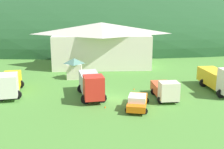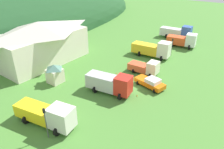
{
  "view_description": "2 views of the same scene",
  "coord_description": "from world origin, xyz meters",
  "px_view_note": "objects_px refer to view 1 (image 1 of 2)",
  "views": [
    {
      "loc": [
        -2.18,
        -32.7,
        11.4
      ],
      "look_at": [
        -0.26,
        2.54,
        2.49
      ],
      "focal_mm": 45.41,
      "sensor_mm": 36.0,
      "label": 1
    },
    {
      "loc": [
        -25.1,
        -15.68,
        17.55
      ],
      "look_at": [
        -0.88,
        2.12,
        1.94
      ],
      "focal_mm": 33.99,
      "sensor_mm": 36.0,
      "label": 2
    }
  ],
  "objects_px": {
    "flatbed_truck_yellow": "(10,83)",
    "service_pickup_orange": "(138,101)",
    "depot_building": "(102,44)",
    "traffic_cone_near_pickup": "(134,90)",
    "heavy_rig_striped": "(221,79)",
    "crane_truck_red": "(91,84)",
    "light_truck_cream": "(165,90)",
    "traffic_cone_mid_row": "(105,108)",
    "play_shed_cream": "(74,68)"
  },
  "relations": [
    {
      "from": "crane_truck_red",
      "to": "traffic_cone_near_pickup",
      "type": "relative_size",
      "value": 15.99
    },
    {
      "from": "crane_truck_red",
      "to": "heavy_rig_striped",
      "type": "relative_size",
      "value": 0.89
    },
    {
      "from": "play_shed_cream",
      "to": "traffic_cone_near_pickup",
      "type": "bearing_deg",
      "value": -37.38
    },
    {
      "from": "flatbed_truck_yellow",
      "to": "service_pickup_orange",
      "type": "relative_size",
      "value": 1.55
    },
    {
      "from": "crane_truck_red",
      "to": "service_pickup_orange",
      "type": "bearing_deg",
      "value": 42.6
    },
    {
      "from": "depot_building",
      "to": "heavy_rig_striped",
      "type": "distance_m",
      "value": 22.97
    },
    {
      "from": "flatbed_truck_yellow",
      "to": "heavy_rig_striped",
      "type": "relative_size",
      "value": 1.01
    },
    {
      "from": "crane_truck_red",
      "to": "depot_building",
      "type": "bearing_deg",
      "value": 165.74
    },
    {
      "from": "traffic_cone_mid_row",
      "to": "service_pickup_orange",
      "type": "bearing_deg",
      "value": -5.06
    },
    {
      "from": "heavy_rig_striped",
      "to": "traffic_cone_near_pickup",
      "type": "distance_m",
      "value": 11.44
    },
    {
      "from": "light_truck_cream",
      "to": "service_pickup_orange",
      "type": "height_order",
      "value": "light_truck_cream"
    },
    {
      "from": "depot_building",
      "to": "heavy_rig_striped",
      "type": "xyz_separation_m",
      "value": [
        15.27,
        -17.0,
        -2.39
      ]
    },
    {
      "from": "play_shed_cream",
      "to": "traffic_cone_near_pickup",
      "type": "height_order",
      "value": "play_shed_cream"
    },
    {
      "from": "depot_building",
      "to": "light_truck_cream",
      "type": "distance_m",
      "value": 21.08
    },
    {
      "from": "light_truck_cream",
      "to": "traffic_cone_mid_row",
      "type": "distance_m",
      "value": 7.94
    },
    {
      "from": "service_pickup_orange",
      "to": "traffic_cone_near_pickup",
      "type": "relative_size",
      "value": 11.74
    },
    {
      "from": "crane_truck_red",
      "to": "light_truck_cream",
      "type": "distance_m",
      "value": 9.09
    },
    {
      "from": "crane_truck_red",
      "to": "service_pickup_orange",
      "type": "distance_m",
      "value": 6.68
    },
    {
      "from": "light_truck_cream",
      "to": "crane_truck_red",
      "type": "bearing_deg",
      "value": -100.29
    },
    {
      "from": "crane_truck_red",
      "to": "light_truck_cream",
      "type": "height_order",
      "value": "crane_truck_red"
    },
    {
      "from": "heavy_rig_striped",
      "to": "service_pickup_orange",
      "type": "xyz_separation_m",
      "value": [
        -11.73,
        -5.48,
        -0.92
      ]
    },
    {
      "from": "traffic_cone_near_pickup",
      "to": "traffic_cone_mid_row",
      "type": "distance_m",
      "value": 7.89
    },
    {
      "from": "crane_truck_red",
      "to": "light_truck_cream",
      "type": "xyz_separation_m",
      "value": [
        9.0,
        -1.17,
        -0.51
      ]
    },
    {
      "from": "light_truck_cream",
      "to": "depot_building",
      "type": "bearing_deg",
      "value": -162.28
    },
    {
      "from": "heavy_rig_striped",
      "to": "traffic_cone_mid_row",
      "type": "xyz_separation_m",
      "value": [
        -15.32,
        -5.16,
        -1.75
      ]
    },
    {
      "from": "light_truck_cream",
      "to": "traffic_cone_near_pickup",
      "type": "bearing_deg",
      "value": -144.34
    },
    {
      "from": "play_shed_cream",
      "to": "traffic_cone_mid_row",
      "type": "xyz_separation_m",
      "value": [
        4.35,
        -13.2,
        -1.65
      ]
    },
    {
      "from": "flatbed_truck_yellow",
      "to": "traffic_cone_mid_row",
      "type": "relative_size",
      "value": 14.74
    },
    {
      "from": "light_truck_cream",
      "to": "heavy_rig_striped",
      "type": "distance_m",
      "value": 8.34
    },
    {
      "from": "depot_building",
      "to": "crane_truck_red",
      "type": "height_order",
      "value": "depot_building"
    },
    {
      "from": "depot_building",
      "to": "light_truck_cream",
      "type": "height_order",
      "value": "depot_building"
    },
    {
      "from": "play_shed_cream",
      "to": "flatbed_truck_yellow",
      "type": "relative_size",
      "value": 0.39
    },
    {
      "from": "service_pickup_orange",
      "to": "traffic_cone_mid_row",
      "type": "distance_m",
      "value": 3.7
    },
    {
      "from": "depot_building",
      "to": "play_shed_cream",
      "type": "relative_size",
      "value": 5.8
    },
    {
      "from": "service_pickup_orange",
      "to": "depot_building",
      "type": "bearing_deg",
      "value": -158.32
    },
    {
      "from": "light_truck_cream",
      "to": "service_pickup_orange",
      "type": "relative_size",
      "value": 1.03
    },
    {
      "from": "depot_building",
      "to": "heavy_rig_striped",
      "type": "bearing_deg",
      "value": -48.07
    },
    {
      "from": "light_truck_cream",
      "to": "traffic_cone_near_pickup",
      "type": "xyz_separation_m",
      "value": [
        -3.27,
        4.11,
        -1.22
      ]
    },
    {
      "from": "service_pickup_orange",
      "to": "play_shed_cream",
      "type": "bearing_deg",
      "value": -136.81
    },
    {
      "from": "heavy_rig_striped",
      "to": "light_truck_cream",
      "type": "bearing_deg",
      "value": -76.87
    },
    {
      "from": "heavy_rig_striped",
      "to": "traffic_cone_mid_row",
      "type": "bearing_deg",
      "value": -76.09
    },
    {
      "from": "depot_building",
      "to": "traffic_cone_near_pickup",
      "type": "height_order",
      "value": "depot_building"
    },
    {
      "from": "play_shed_cream",
      "to": "service_pickup_orange",
      "type": "height_order",
      "value": "play_shed_cream"
    },
    {
      "from": "depot_building",
      "to": "crane_truck_red",
      "type": "xyz_separation_m",
      "value": [
        -1.66,
        -18.37,
        -2.41
      ]
    },
    {
      "from": "flatbed_truck_yellow",
      "to": "crane_truck_red",
      "type": "height_order",
      "value": "crane_truck_red"
    },
    {
      "from": "depot_building",
      "to": "heavy_rig_striped",
      "type": "height_order",
      "value": "depot_building"
    },
    {
      "from": "traffic_cone_near_pickup",
      "to": "traffic_cone_mid_row",
      "type": "bearing_deg",
      "value": -121.56
    },
    {
      "from": "depot_building",
      "to": "traffic_cone_mid_row",
      "type": "distance_m",
      "value": 22.54
    },
    {
      "from": "crane_truck_red",
      "to": "heavy_rig_striped",
      "type": "bearing_deg",
      "value": 85.55
    },
    {
      "from": "crane_truck_red",
      "to": "traffic_cone_near_pickup",
      "type": "distance_m",
      "value": 6.67
    }
  ]
}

